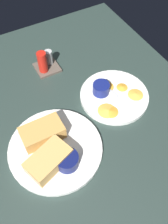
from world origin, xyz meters
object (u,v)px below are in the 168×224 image
Objects in this scene: condiment_caddy at (45,63)px; ramekin_dark_sauce at (67,160)px; plate_sandwich_main at (56,149)px; sandwich_half_near at (42,133)px; ramekin_light_gravy at (101,88)px; spoon_by_gravy_ramekin at (104,85)px; sandwich_half_far at (49,160)px; spoon_by_dark_ramekin at (53,153)px; plate_chips_companion at (114,96)px.

ramekin_dark_sauce is at bearing -104.91° from condiment_caddy.
sandwich_half_near is at bearing 107.58° from plate_sandwich_main.
ramekin_light_gravy is 3.70cm from spoon_by_gravy_ramekin.
sandwich_half_far is 32.05cm from ramekin_light_gravy.
sandwich_half_near is 2.21× the size of ramekin_light_gravy.
ramekin_dark_sauce and ramekin_light_gravy have the same top height.
condiment_caddy is (-12.02, 21.75, -0.35)cm from ramekin_light_gravy.
spoon_by_gravy_ramekin is at bearing 36.74° from ramekin_light_gravy.
spoon_by_dark_ramekin is (2.16, 2.46, -2.04)cm from sandwich_half_far.
plate_chips_companion is at bearing 23.10° from sandwich_half_far.
condiment_caddy is at bearing 69.47° from spoon_by_dark_ramekin.
plate_sandwich_main is at bearing 45.88° from spoon_by_dark_ramekin.
plate_sandwich_main is 2.94× the size of spoon_by_gravy_ramekin.
sandwich_half_near is at bearing 90.75° from spoon_by_dark_ramekin.
plate_chips_companion is 5.64cm from ramekin_light_gravy.
sandwich_half_far is (-2.07, -9.38, 0.00)cm from sandwich_half_near.
ramekin_dark_sauce is 29.56cm from ramekin_light_gravy.
ramekin_dark_sauce is (0.98, -6.49, 2.95)cm from plate_sandwich_main.
condiment_caddy is at bearing 75.09° from ramekin_dark_sauce.
ramekin_dark_sauce reaches higher than plate_sandwich_main.
spoon_by_gravy_ramekin reaches higher than plate_chips_companion.
plate_sandwich_main is at bearing -72.42° from sandwich_half_near.
condiment_caddy is at bearing 122.33° from plate_chips_companion.
plate_sandwich_main is 2.56cm from spoon_by_dark_ramekin.
plate_sandwich_main is at bearing -109.08° from condiment_caddy.
sandwich_half_far reaches higher than ramekin_dark_sauce.
spoon_by_dark_ramekin is 0.38× the size of plate_chips_companion.
sandwich_half_near is at bearing -162.31° from spoon_by_gravy_ramekin.
sandwich_half_near reaches higher than spoon_by_dark_ramekin.
sandwich_half_near is 1.94× the size of ramekin_dark_sauce.
sandwich_half_far reaches higher than plate_sandwich_main.
sandwich_half_far reaches higher than ramekin_light_gravy.
plate_chips_companion is (29.16, 3.94, -3.20)cm from sandwich_half_near.
ramekin_light_gravy is at bearing 15.40° from sandwich_half_near.
spoon_by_gravy_ramekin reaches higher than plate_sandwich_main.
sandwich_half_far is at bearing -131.24° from spoon_by_dark_ramekin.
sandwich_half_near is 1.40× the size of condiment_caddy.
sandwich_half_near is 7.22cm from spoon_by_dark_ramekin.
ramekin_dark_sauce is 1.14× the size of ramekin_light_gravy.
plate_chips_companion is at bearing -39.81° from ramekin_light_gravy.
ramekin_light_gravy is (22.81, 18.80, 0.01)cm from ramekin_dark_sauce.
ramekin_dark_sauce reaches higher than spoon_by_dark_ramekin.
plate_chips_companion is at bearing 30.67° from ramekin_dark_sauce.
plate_sandwich_main is 6.40cm from sandwich_half_near.
condiment_caddy is (-15.71, 24.83, 2.61)cm from plate_chips_companion.
condiment_caddy reaches higher than spoon_by_gravy_ramekin.
plate_sandwich_main is 4.25× the size of ramekin_dark_sauce.
ramekin_light_gravy is at bearing 28.77° from spoon_by_dark_ramekin.
spoon_by_dark_ramekin is at bearing -150.43° from spoon_by_gravy_ramekin.
condiment_caddy is (13.45, 28.76, -0.59)cm from sandwich_half_near.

